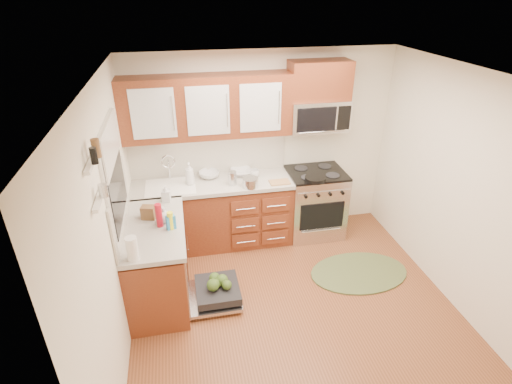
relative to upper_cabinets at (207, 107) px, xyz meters
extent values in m
plane|color=brown|center=(0.73, -1.57, -1.88)|extent=(3.50, 3.50, 0.00)
plane|color=white|center=(0.73, -1.57, 0.62)|extent=(3.50, 3.50, 0.00)
cube|color=white|center=(0.73, 0.18, -0.62)|extent=(3.50, 0.04, 2.50)
cube|color=white|center=(0.73, -3.33, -0.62)|extent=(3.50, 0.04, 2.50)
cube|color=white|center=(-1.02, -1.57, -0.62)|extent=(0.04, 3.50, 2.50)
cube|color=white|center=(2.48, -1.57, -0.62)|extent=(0.04, 3.50, 2.50)
cube|color=#5A2314|center=(0.00, -0.12, -1.45)|extent=(2.05, 0.60, 0.85)
cube|color=#5A2314|center=(-0.72, -1.05, -1.45)|extent=(0.60, 1.25, 0.85)
cube|color=#B5B1A5|center=(0.00, -0.14, -0.97)|extent=(2.07, 0.64, 0.05)
cube|color=#B5B1A5|center=(-0.71, -1.05, -0.97)|extent=(0.64, 1.27, 0.05)
cube|color=#BCB6A9|center=(0.00, 0.16, -0.67)|extent=(2.05, 0.02, 0.57)
cube|color=#BCB6A9|center=(-1.01, -1.05, -0.67)|extent=(0.02, 1.25, 0.57)
cube|color=#5A2314|center=(1.41, 0.00, 0.26)|extent=(0.76, 0.35, 0.47)
cube|color=white|center=(-0.98, -1.07, 0.00)|extent=(0.02, 0.96, 0.40)
cube|color=white|center=(-0.99, -1.92, 0.17)|extent=(0.04, 0.40, 0.03)
cube|color=white|center=(-0.99, -1.92, -0.12)|extent=(0.04, 0.40, 0.03)
cylinder|color=black|center=(1.30, -0.40, -0.90)|extent=(0.32, 0.32, 0.05)
cylinder|color=silver|center=(0.46, -0.35, -0.89)|extent=(0.21, 0.21, 0.12)
cube|color=#9F6E48|center=(0.85, -0.32, -0.94)|extent=(0.26, 0.17, 0.02)
cylinder|color=silver|center=(0.25, -0.24, -0.86)|extent=(0.12, 0.12, 0.18)
cylinder|color=white|center=(-0.88, -1.59, -0.83)|extent=(0.11, 0.11, 0.24)
cylinder|color=#FEFA1C|center=(-0.53, -1.14, -0.85)|extent=(0.08, 0.08, 0.20)
cylinder|color=red|center=(-0.64, -1.06, -0.82)|extent=(0.08, 0.08, 0.26)
cube|color=brown|center=(-0.76, -0.88, -0.88)|extent=(0.17, 0.14, 0.15)
cube|color=#2A88C4|center=(-0.52, -1.14, -0.87)|extent=(0.11, 0.08, 0.15)
imported|color=#999999|center=(0.41, 0.03, -0.92)|extent=(0.29, 0.29, 0.07)
imported|color=#999999|center=(-0.02, 0.03, -0.91)|extent=(0.33, 0.33, 0.08)
imported|color=#999999|center=(0.57, -0.08, -0.90)|extent=(0.17, 0.17, 0.10)
imported|color=#999999|center=(-0.27, -0.13, -0.80)|extent=(0.11, 0.12, 0.30)
imported|color=#999999|center=(-0.57, -0.52, -0.85)|extent=(0.11, 0.11, 0.21)
imported|color=#999999|center=(-0.60, -0.99, -0.86)|extent=(0.16, 0.16, 0.18)
camera|label=1|loc=(-0.36, -4.75, 1.31)|focal=28.00mm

